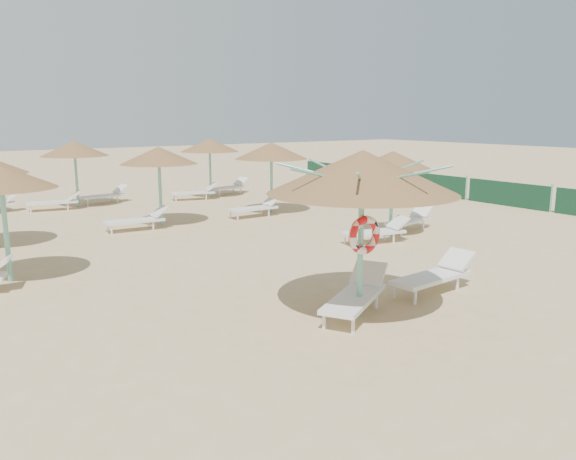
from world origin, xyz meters
TOP-DOWN VIEW (x-y plane):
  - ground at (0.00, 0.00)m, footprint 120.00×120.00m
  - main_palapa at (0.04, -0.36)m, footprint 3.44×3.44m
  - lounger_main_a at (0.08, -0.25)m, footprint 2.21×1.67m
  - lounger_main_b at (2.36, -0.18)m, footprint 2.19×0.80m
  - palapa_field at (0.41, 11.44)m, footprint 15.06×14.13m
  - windbreak_fence at (14.00, 9.96)m, footprint 0.08×19.84m

SIDE VIEW (x-z plane):
  - ground at x=0.00m, z-range 0.00..0.00m
  - lounger_main_b at x=2.36m, z-range -0.02..0.76m
  - lounger_main_a at x=0.08m, z-range -0.02..0.77m
  - windbreak_fence at x=14.00m, z-range -0.05..1.05m
  - palapa_field at x=0.41m, z-range 0.93..3.64m
  - main_palapa at x=0.04m, z-range 1.14..4.22m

